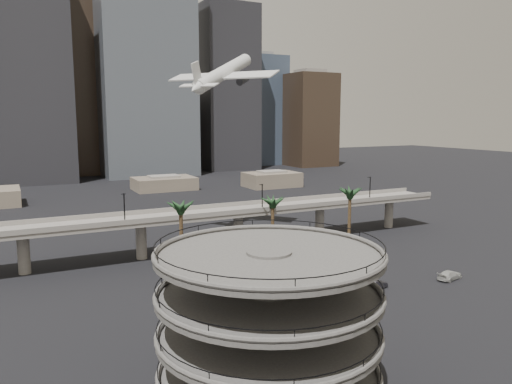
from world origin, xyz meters
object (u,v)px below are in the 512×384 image
airborne_jet (224,73)px  car_c (450,275)px  car_a (198,316)px  overpass (192,219)px  parking_ramp (269,315)px  car_b (375,285)px

airborne_jet → car_c: bearing=-107.7°
car_a → overpass: bearing=-3.9°
parking_ramp → overpass: bearing=77.6°
car_b → car_c: (15.36, -2.14, 0.04)m
car_a → car_b: (31.76, -0.54, -0.06)m
parking_ramp → car_b: bearing=34.7°
car_b → car_c: car_c is taller
overpass → car_a: bearing=-108.5°
overpass → airborne_jet: size_ratio=4.92×
parking_ramp → car_a: parking_ramp is taller
parking_ramp → airborne_jet: 84.90m
car_c → car_a: bearing=74.3°
car_a → car_b: 31.76m
car_a → car_c: 47.20m
parking_ramp → overpass: 60.46m
overpass → car_b: 41.85m
airborne_jet → car_a: (-26.39, -51.34, -38.79)m
car_a → car_b: bearing=-76.4°
parking_ramp → car_b: 40.94m
car_a → car_b: size_ratio=1.04×
parking_ramp → car_c: 53.17m
airborne_jet → car_b: size_ratio=5.62×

